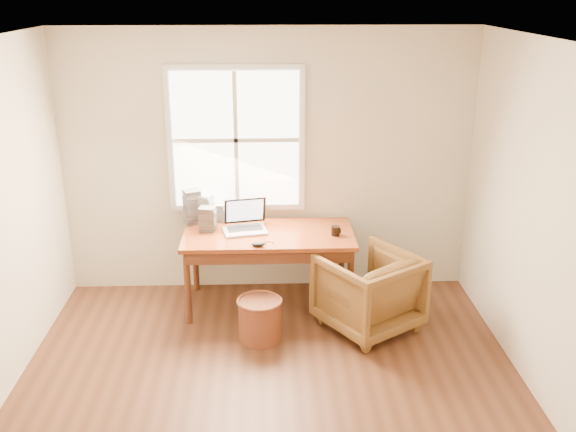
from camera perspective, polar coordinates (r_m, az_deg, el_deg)
name	(u,v)px	position (r m, az deg, el deg)	size (l,w,h in m)	color
room_shell	(266,243)	(4.30, -1.96, -2.41)	(4.04, 4.54, 2.64)	#58321E
desk	(269,235)	(6.04, -1.74, -1.67)	(1.60, 0.80, 0.04)	brown
armchair	(368,291)	(5.83, 7.15, -6.64)	(0.77, 0.79, 0.72)	brown
wicker_stool	(260,320)	(5.68, -2.52, -9.21)	(0.37, 0.37, 0.37)	brown
laptop	(245,218)	(6.01, -3.88, -0.20)	(0.37, 0.38, 0.27)	#A9AAB0
mouse	(258,244)	(5.72, -2.69, -2.53)	(0.12, 0.07, 0.04)	black
coffee_mug	(335,231)	(5.97, 4.23, -1.32)	(0.08, 0.08, 0.09)	black
cd_stack_a	(205,209)	(6.27, -7.38, 0.61)	(0.15, 0.13, 0.29)	#B9BDC5
cd_stack_b	(208,219)	(6.10, -7.14, -0.26)	(0.15, 0.13, 0.23)	#29292E
cd_stack_c	(192,207)	(6.27, -8.51, 0.81)	(0.15, 0.13, 0.34)	gray
cd_stack_d	(219,212)	(6.33, -6.19, 0.32)	(0.14, 0.12, 0.18)	silver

